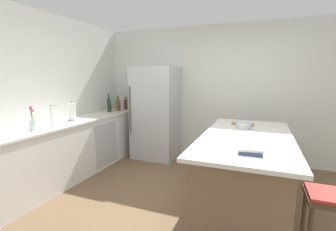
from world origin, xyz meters
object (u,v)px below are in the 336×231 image
(paper_towel_roll, at_px, (72,112))
(kitchen_island, at_px, (245,171))
(hot_sauce_bottle, at_px, (110,107))
(cutting_board, at_px, (243,124))
(whiskey_bottle, at_px, (118,105))
(flower_vase, at_px, (32,123))
(gin_bottle, at_px, (117,103))
(mixing_bowl, at_px, (243,126))
(syrup_bottle, at_px, (126,104))
(refrigerator, at_px, (156,113))
(sink_faucet, at_px, (52,114))
(cookbook_stack, at_px, (251,150))
(wine_bottle, at_px, (109,105))
(bar_stool, at_px, (329,207))
(soda_bottle, at_px, (121,104))

(paper_towel_roll, bearing_deg, kitchen_island, -0.18)
(hot_sauce_bottle, bearing_deg, cutting_board, -9.64)
(whiskey_bottle, bearing_deg, flower_vase, -89.65)
(whiskey_bottle, bearing_deg, gin_bottle, 127.01)
(cutting_board, bearing_deg, mixing_bowl, -84.39)
(kitchen_island, relative_size, flower_vase, 6.66)
(flower_vase, distance_m, syrup_bottle, 2.28)
(flower_vase, xyz_separation_m, gin_bottle, (-0.15, 2.19, 0.03))
(whiskey_bottle, relative_size, cutting_board, 0.92)
(refrigerator, distance_m, mixing_bowl, 1.98)
(flower_vase, bearing_deg, mixing_bowl, 24.84)
(sink_faucet, xyz_separation_m, hot_sauce_bottle, (-0.01, 1.48, -0.08))
(flower_vase, relative_size, whiskey_bottle, 1.12)
(flower_vase, bearing_deg, cookbook_stack, 1.59)
(refrigerator, height_order, sink_faucet, refrigerator)
(sink_faucet, relative_size, paper_towel_roll, 0.96)
(paper_towel_roll, relative_size, mixing_bowl, 1.47)
(wine_bottle, distance_m, mixing_bowl, 2.71)
(gin_bottle, distance_m, hot_sauce_bottle, 0.29)
(flower_vase, xyz_separation_m, wine_bottle, (-0.09, 1.80, 0.04))
(cookbook_stack, bearing_deg, whiskey_bottle, 144.44)
(gin_bottle, xyz_separation_m, hot_sauce_bottle, (0.02, -0.29, -0.05))
(syrup_bottle, bearing_deg, wine_bottle, -100.94)
(hot_sauce_bottle, height_order, cookbook_stack, hot_sauce_bottle)
(kitchen_island, bearing_deg, cookbook_stack, -83.69)
(wine_bottle, bearing_deg, syrup_bottle, 79.06)
(syrup_bottle, distance_m, gin_bottle, 0.18)
(bar_stool, height_order, cookbook_stack, cookbook_stack)
(kitchen_island, xyz_separation_m, syrup_bottle, (-2.62, 1.51, 0.56))
(flower_vase, bearing_deg, sink_faucet, 105.64)
(flower_vase, bearing_deg, refrigerator, 69.33)
(paper_towel_roll, distance_m, wine_bottle, 1.02)
(sink_faucet, bearing_deg, cookbook_stack, -7.08)
(sink_faucet, distance_m, paper_towel_roll, 0.36)
(bar_stool, relative_size, sink_faucet, 2.20)
(flower_vase, bearing_deg, paper_towel_roll, 95.74)
(flower_vase, bearing_deg, kitchen_island, 16.48)
(soda_bottle, xyz_separation_m, mixing_bowl, (2.53, -0.92, -0.11))
(bar_stool, relative_size, whiskey_bottle, 2.28)
(cutting_board, bearing_deg, gin_bottle, 164.54)
(refrigerator, height_order, flower_vase, refrigerator)
(soda_bottle, xyz_separation_m, wine_bottle, (-0.10, -0.29, 0.01))
(flower_vase, height_order, cookbook_stack, flower_vase)
(kitchen_island, xyz_separation_m, mixing_bowl, (-0.07, 0.40, 0.49))
(kitchen_island, xyz_separation_m, bar_stool, (0.72, -0.74, 0.08))
(flower_vase, xyz_separation_m, syrup_bottle, (-0.00, 2.28, 0.01))
(wine_bottle, distance_m, cookbook_stack, 3.28)
(kitchen_island, bearing_deg, wine_bottle, 159.19)
(bar_stool, relative_size, cutting_board, 2.10)
(refrigerator, xyz_separation_m, syrup_bottle, (-0.80, 0.16, 0.12))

